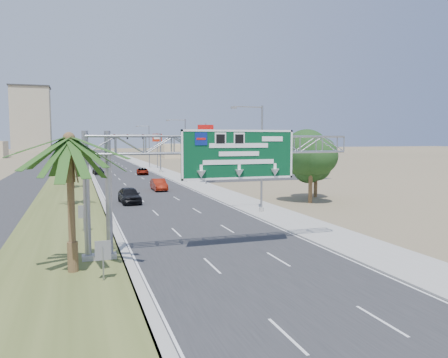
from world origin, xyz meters
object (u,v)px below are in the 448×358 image
Objects in this scene: car_far at (98,171)px; pole_sign_red_far at (157,140)px; car_right_lane at (142,171)px; pole_sign_blue at (202,148)px; palm_near at (69,139)px; pole_sign_red_near at (206,136)px; sign_gantry at (212,154)px; signal_mast at (150,149)px; car_mid_lane at (159,185)px; car_left_lane at (129,195)px; store_building at (240,163)px.

pole_sign_red_far is at bearing 38.35° from car_far.
pole_sign_blue is at bearing -29.30° from car_right_lane.
pole_sign_red_near is (18.86, 39.99, 0.34)m from palm_near.
car_right_lane reaches higher than car_far.
pole_sign_red_near reaches higher than sign_gantry.
sign_gantry is at bearing -95.74° from signal_mast.
signal_mast is 10.97m from car_far.
pole_sign_red_far is (7.50, 43.21, 5.72)m from car_mid_lane.
palm_near reaches higher than car_left_lane.
signal_mast is 1.12× the size of pole_sign_red_near.
sign_gantry is 62.37m from signal_mast.
signal_mast is (14.37, 63.97, -2.08)m from palm_near.
store_building is 42.46m from car_left_lane.
pole_sign_red_far is (10.06, 75.80, 0.44)m from sign_gantry.
palm_near is 58.18m from pole_sign_blue.
car_far is at bearing 101.68° from car_mid_lane.
signal_mast is 1.25× the size of pole_sign_red_far.
sign_gantry is 3.56× the size of car_right_lane.
car_left_lane is 55.36m from pole_sign_red_far.
pole_sign_red_near is at bearing 64.74° from palm_near.
sign_gantry is 2.34× the size of pole_sign_blue.
car_right_lane is 13.03m from pole_sign_blue.
palm_near is 64.64m from car_far.
pole_sign_red_far is at bearing 76.82° from palm_near.
pole_sign_blue reaches higher than car_left_lane.
sign_gantry is 3.32× the size of car_left_lane.
car_right_lane is at bearing 171.32° from store_building.
car_right_lane is 22.88m from pole_sign_red_near.
car_mid_lane is 0.51× the size of pole_sign_red_near.
car_mid_lane is at bearing -99.85° from pole_sign_red_far.
signal_mast reaches higher than sign_gantry.
car_mid_lane is at bearing -131.13° from store_building.
store_building reaches higher than car_left_lane.
signal_mast is at bearing 160.46° from store_building.
car_left_lane is at bearing -102.37° from signal_mast.
sign_gantry is at bearing -105.74° from pole_sign_red_near.
store_building is 4.00× the size of car_far.
car_mid_lane is (5.07, 10.41, -0.08)m from car_left_lane.
car_right_lane is at bearing 78.58° from palm_near.
sign_gantry is 53.71m from pole_sign_blue.
pole_sign_blue is at bearing 57.64° from car_left_lane.
sign_gantry reaches higher than pole_sign_blue.
pole_sign_red_far is at bearing 73.65° from car_left_lane.
pole_sign_red_near is at bearing -64.64° from car_far.
car_left_lane is 0.61× the size of pole_sign_red_far.
palm_near is 1.86× the size of car_far.
pole_sign_red_far reaches higher than pole_sign_blue.
pole_sign_blue is (14.06, 51.83, -0.85)m from sign_gantry.
car_mid_lane is at bearing -146.22° from pole_sign_red_near.
car_left_lane is (-8.74, -39.86, -3.99)m from signal_mast.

